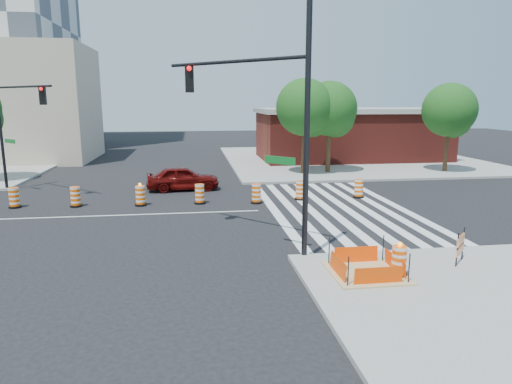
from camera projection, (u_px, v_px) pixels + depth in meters
ground at (110, 216)px, 21.33m from camera, size 120.00×120.00×0.00m
sidewalk_ne at (350, 159)px, 41.25m from camera, size 22.00×22.00×0.15m
crosswalk_east at (336, 208)px, 22.83m from camera, size 6.75×13.50×0.01m
lane_centerline at (110, 215)px, 21.33m from camera, size 14.00×0.12×0.01m
excavation_pit at (366, 271)px, 13.78m from camera, size 2.20×2.20×0.90m
brick_storefront at (351, 134)px, 40.81m from camera, size 16.50×8.50×4.60m
beige_midrise at (8, 104)px, 40.05m from camera, size 14.00×10.00×10.00m
red_coupe at (183, 178)px, 27.26m from camera, size 4.41×2.06×1.46m
signal_pole_se at (264, 105)px, 15.58m from camera, size 4.50×4.66×8.37m
signal_pole_nw at (12, 112)px, 25.56m from camera, size 4.24×4.02×7.56m
pit_drum at (399, 262)px, 13.53m from camera, size 0.54×0.54×1.06m
barricade at (460, 245)px, 14.60m from camera, size 0.68×0.70×1.09m
tree_north_c at (305, 111)px, 31.92m from camera, size 4.03×4.02×6.83m
tree_north_d at (330, 112)px, 32.67m from camera, size 3.93×3.92×6.67m
tree_north_e at (449, 113)px, 32.90m from camera, size 3.85×3.85×6.54m
median_drum_2 at (14, 198)px, 22.79m from camera, size 0.60×0.60×1.02m
median_drum_3 at (76, 197)px, 23.02m from camera, size 0.60×0.60×1.02m
median_drum_4 at (140, 196)px, 23.25m from camera, size 0.60×0.60×1.18m
median_drum_5 at (200, 195)px, 23.71m from camera, size 0.60×0.60×1.02m
median_drum_6 at (256, 194)px, 23.81m from camera, size 0.60×0.60×1.02m
median_drum_7 at (300, 191)px, 24.62m from camera, size 0.60×0.60×1.02m
median_drum_8 at (359, 189)px, 25.18m from camera, size 0.60×0.60×1.02m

